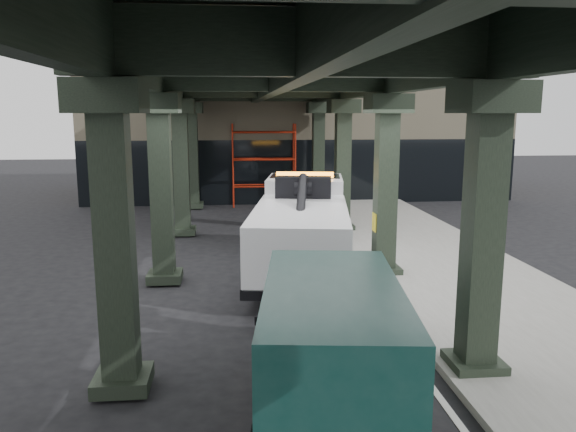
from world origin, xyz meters
TOP-DOWN VIEW (x-y plane):
  - ground at (0.00, 0.00)m, footprint 90.00×90.00m
  - sidewalk at (4.50, 2.00)m, footprint 5.00×40.00m
  - lane_stripe at (1.70, 2.00)m, footprint 0.12×38.00m
  - viaduct at (-0.40, 2.00)m, footprint 7.40×32.00m
  - building at (2.00, 20.00)m, footprint 22.00×10.00m
  - scaffolding at (0.00, 14.64)m, footprint 3.08×0.88m
  - tow_truck at (0.46, 3.02)m, footprint 3.60×8.76m
  - towed_van at (-0.14, -5.07)m, footprint 2.64×5.43m

SIDE VIEW (x-z plane):
  - ground at x=0.00m, z-range 0.00..0.00m
  - lane_stripe at x=1.70m, z-range 0.00..0.01m
  - sidewalk at x=4.50m, z-range 0.00..0.15m
  - towed_van at x=-0.14m, z-range 0.08..2.20m
  - tow_truck at x=0.46m, z-range -0.03..2.76m
  - scaffolding at x=0.00m, z-range 0.11..4.11m
  - building at x=2.00m, z-range 0.00..8.00m
  - viaduct at x=-0.40m, z-range 2.26..8.66m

